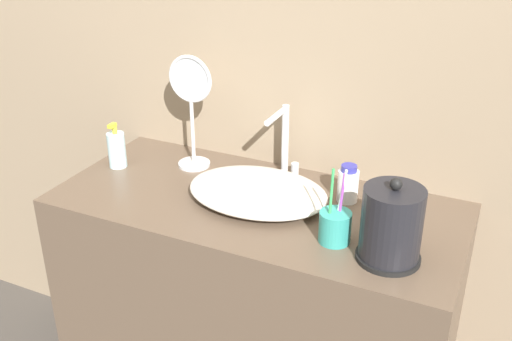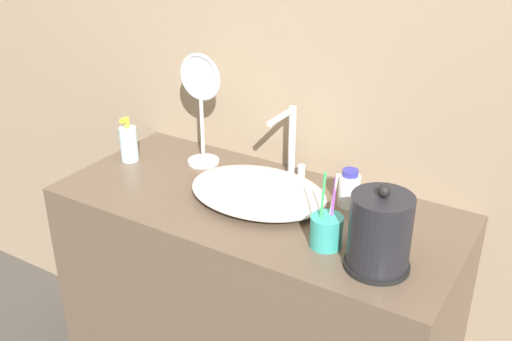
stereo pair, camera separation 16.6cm
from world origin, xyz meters
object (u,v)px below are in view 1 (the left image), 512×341
(faucet, at_px, (284,138))
(lotion_bottle, at_px, (117,149))
(toothbrush_cup, at_px, (335,226))
(shampoo_bottle, at_px, (348,184))
(electric_kettle, at_px, (391,227))
(vanity_mirror, at_px, (191,103))

(faucet, bearing_deg, lotion_bottle, -162.14)
(toothbrush_cup, distance_m, lotion_bottle, 0.78)
(faucet, distance_m, lotion_bottle, 0.54)
(toothbrush_cup, bearing_deg, shampoo_bottle, 99.03)
(electric_kettle, bearing_deg, shampoo_bottle, 126.41)
(lotion_bottle, bearing_deg, shampoo_bottle, 6.94)
(faucet, bearing_deg, shampoo_bottle, -18.00)
(electric_kettle, height_order, vanity_mirror, vanity_mirror)
(toothbrush_cup, height_order, vanity_mirror, vanity_mirror)
(faucet, height_order, lotion_bottle, faucet)
(faucet, distance_m, shampoo_bottle, 0.25)
(shampoo_bottle, height_order, vanity_mirror, vanity_mirror)
(faucet, relative_size, vanity_mirror, 0.62)
(electric_kettle, relative_size, toothbrush_cup, 1.09)
(shampoo_bottle, bearing_deg, faucet, 162.00)
(shampoo_bottle, distance_m, vanity_mirror, 0.54)
(faucet, height_order, toothbrush_cup, faucet)
(lotion_bottle, distance_m, vanity_mirror, 0.29)
(electric_kettle, bearing_deg, faucet, 142.14)
(toothbrush_cup, xyz_separation_m, vanity_mirror, (-0.55, 0.24, 0.17))
(vanity_mirror, bearing_deg, lotion_bottle, -153.54)
(electric_kettle, distance_m, lotion_bottle, 0.93)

